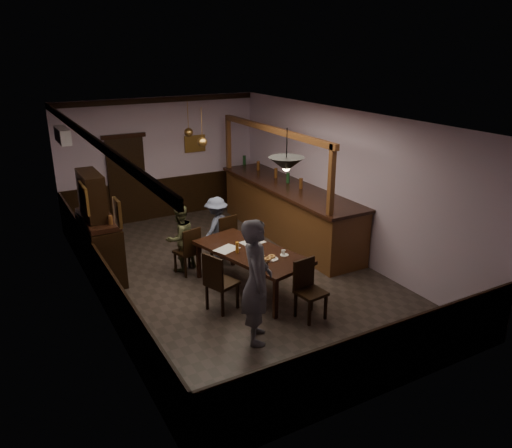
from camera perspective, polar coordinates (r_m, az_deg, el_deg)
room at (r=9.08m, az=-2.59°, el=2.67°), size 5.01×8.01×3.01m
dining_table at (r=8.84m, az=-0.50°, el=-3.43°), size 1.50×2.38×0.75m
chair_far_left at (r=9.57m, az=-7.66°, el=-2.86°), size 0.50×0.50×0.94m
chair_far_right at (r=10.05m, az=-3.54°, el=-1.40°), size 0.49×0.49×0.99m
chair_near at (r=8.08m, az=5.95°, el=-7.10°), size 0.47×0.47×0.97m
chair_side at (r=8.20m, az=-4.34°, el=-6.42°), size 0.57×0.57×1.02m
person_standing at (r=7.25m, az=0.07°, el=-6.60°), size 0.71×0.83×1.91m
person_seated_left at (r=9.73m, az=-8.66°, el=-1.62°), size 0.76×0.67×1.31m
person_seated_right at (r=10.23m, az=-4.52°, el=-0.42°), size 0.96×0.83×1.29m
newspaper_left at (r=8.88m, az=-3.36°, el=-2.89°), size 0.50×0.44×0.01m
newspaper_right at (r=9.16m, az=-0.39°, el=-2.11°), size 0.46×0.36×0.01m
napkin at (r=8.63m, az=0.35°, el=-3.57°), size 0.18×0.18×0.00m
saucer at (r=8.64m, az=3.25°, el=-3.55°), size 0.15×0.15×0.01m
coffee_cup at (r=8.64m, az=3.15°, el=-3.22°), size 0.10×0.10×0.07m
pastry_plate at (r=8.47m, az=1.81°, el=-4.02°), size 0.22×0.22×0.01m
pastry_ring_a at (r=8.40m, az=1.34°, el=-4.01°), size 0.13×0.13×0.04m
pastry_ring_b at (r=8.50m, az=1.82°, el=-3.72°), size 0.13×0.13×0.04m
soda_can at (r=8.76m, az=0.14°, el=-2.79°), size 0.07×0.07×0.12m
beer_glass at (r=8.69m, az=-2.17°, el=-2.70°), size 0.06×0.06×0.20m
water_glass at (r=8.91m, az=-0.29°, el=-2.28°), size 0.06×0.06×0.15m
pepper_mill at (r=8.06m, az=1.19°, el=-4.81°), size 0.04×0.04×0.14m
sideboard at (r=9.75m, az=-17.53°, el=-1.32°), size 0.55×1.54×2.03m
bar_counter at (r=11.31m, az=3.71°, el=1.60°), size 1.06×4.54×2.54m
door_back at (r=12.49m, az=-14.50°, el=4.74°), size 0.90×0.06×2.10m
ac_unit at (r=10.91m, az=-21.24°, el=9.43°), size 0.20×0.85×0.30m
picture_left_small at (r=6.65m, az=-15.55°, el=1.27°), size 0.04×0.28×0.36m
picture_left_large at (r=9.04m, az=-19.07°, el=2.80°), size 0.04×0.62×0.48m
picture_back at (r=12.88m, az=-6.99°, el=9.11°), size 0.55×0.04×0.42m
pendant_iron at (r=7.75m, az=3.49°, el=6.83°), size 0.56×0.56×0.67m
pendant_brass_mid at (r=10.33m, az=-6.16°, el=9.27°), size 0.20×0.20×0.81m
pendant_brass_far at (r=11.54m, az=-7.71°, el=10.33°), size 0.20×0.20×0.81m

